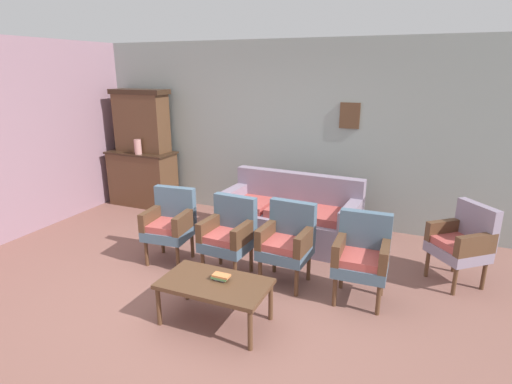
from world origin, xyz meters
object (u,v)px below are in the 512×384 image
at_px(armchair_near_couch_end, 287,240).
at_px(armchair_row_middle, 362,254).
at_px(vase_on_cabinet, 138,147).
at_px(armchair_near_cabinet, 170,222).
at_px(side_cabinet, 143,178).
at_px(floral_couch, 290,218).
at_px(armchair_by_doorway, 229,233).
at_px(book_stack_on_table, 221,277).
at_px(coffee_table, 215,286).
at_px(wingback_chair_by_fireplace, 463,241).

relative_size(armchair_near_couch_end, armchair_row_middle, 1.00).
xyz_separation_m(vase_on_cabinet, armchair_near_cabinet, (1.60, -1.48, -0.55)).
xyz_separation_m(side_cabinet, armchair_row_middle, (3.99, -1.66, 0.03)).
xyz_separation_m(floral_couch, armchair_by_doorway, (-0.35, -1.17, 0.17)).
height_order(armchair_near_cabinet, book_stack_on_table, armchair_near_cabinet).
bearing_deg(book_stack_on_table, floral_couch, 90.01).
bearing_deg(armchair_near_cabinet, armchair_row_middle, 0.07).
height_order(vase_on_cabinet, book_stack_on_table, vase_on_cabinet).
height_order(armchair_near_couch_end, coffee_table, armchair_near_couch_end).
bearing_deg(book_stack_on_table, armchair_by_doorway, 111.91).
bearing_deg(side_cabinet, book_stack_on_table, -41.78).
xyz_separation_m(side_cabinet, vase_on_cabinet, (0.09, -0.18, 0.59)).
xyz_separation_m(armchair_near_couch_end, coffee_table, (-0.36, -0.98, -0.12)).
distance_m(floral_couch, coffee_table, 2.09).
relative_size(vase_on_cabinet, wingback_chair_by_fireplace, 0.27).
distance_m(floral_couch, armchair_by_doorway, 1.24).
relative_size(side_cabinet, coffee_table, 1.16).
bearing_deg(floral_couch, wingback_chair_by_fireplace, -10.32).
height_order(floral_couch, armchair_near_cabinet, same).
bearing_deg(armchair_near_couch_end, armchair_by_doorway, -174.30).
bearing_deg(side_cabinet, floral_couch, -10.19).
xyz_separation_m(floral_couch, armchair_near_couch_end, (0.33, -1.11, 0.17)).
relative_size(armchair_near_couch_end, book_stack_on_table, 5.34).
bearing_deg(side_cabinet, coffee_table, -42.74).
bearing_deg(armchair_near_cabinet, wingback_chair_by_fireplace, 13.31).
height_order(wingback_chair_by_fireplace, book_stack_on_table, wingback_chair_by_fireplace).
bearing_deg(armchair_row_middle, wingback_chair_by_fireplace, 38.75).
distance_m(armchair_row_middle, book_stack_on_table, 1.44).
distance_m(wingback_chair_by_fireplace, coffee_table, 2.73).
bearing_deg(vase_on_cabinet, armchair_by_doorway, -31.94).
relative_size(vase_on_cabinet, armchair_near_couch_end, 0.27).
relative_size(floral_couch, book_stack_on_table, 11.15).
height_order(vase_on_cabinet, armchair_row_middle, vase_on_cabinet).
height_order(side_cabinet, armchair_near_couch_end, side_cabinet).
distance_m(floral_couch, wingback_chair_by_fireplace, 2.13).
height_order(armchair_near_cabinet, coffee_table, armchair_near_cabinet).
bearing_deg(vase_on_cabinet, coffee_table, -41.65).
relative_size(side_cabinet, wingback_chair_by_fireplace, 1.28).
xyz_separation_m(armchair_near_couch_end, book_stack_on_table, (-0.33, -0.93, -0.05)).
bearing_deg(book_stack_on_table, armchair_row_middle, 38.24).
xyz_separation_m(armchair_by_doorway, coffee_table, (0.31, -0.92, -0.12)).
xyz_separation_m(armchair_row_middle, wingback_chair_by_fireplace, (0.95, 0.76, 0.00)).
distance_m(armchair_by_doorway, coffee_table, 0.98).
bearing_deg(armchair_by_doorway, floral_couch, 73.53).
relative_size(armchair_near_cabinet, coffee_table, 0.90).
xyz_separation_m(side_cabinet, floral_couch, (2.85, -0.51, -0.14)).
distance_m(side_cabinet, floral_couch, 2.90).
distance_m(vase_on_cabinet, armchair_near_couch_end, 3.45).
bearing_deg(armchair_by_doorway, vase_on_cabinet, 148.06).
bearing_deg(armchair_row_middle, side_cabinet, 157.42).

